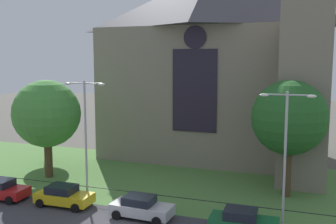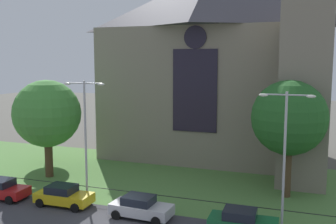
# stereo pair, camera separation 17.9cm
# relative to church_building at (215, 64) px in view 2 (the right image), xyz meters

# --- Properties ---
(ground) EXTENTS (160.00, 160.00, 0.00)m
(ground) POSITION_rel_church_building_xyz_m (-1.87, -9.33, -10.27)
(ground) COLOR #56544C
(grass_verge) EXTENTS (120.00, 20.00, 0.01)m
(grass_verge) POSITION_rel_church_building_xyz_m (-1.87, -11.33, -10.27)
(grass_verge) COLOR #517F3D
(grass_verge) RESTS_ON ground
(church_building) EXTENTS (23.20, 16.20, 26.00)m
(church_building) POSITION_rel_church_building_xyz_m (0.00, 0.00, 0.00)
(church_building) COLOR gray
(church_building) RESTS_ON ground
(iron_railing) EXTENTS (24.66, 0.07, 1.13)m
(iron_railing) POSITION_rel_church_building_xyz_m (-0.77, -16.83, -9.32)
(iron_railing) COLOR black
(iron_railing) RESTS_ON ground
(tree_right_near) EXTENTS (5.79, 5.79, 9.16)m
(tree_right_near) POSITION_rel_church_building_xyz_m (8.24, -10.83, -4.05)
(tree_right_near) COLOR #4C3823
(tree_right_near) RESTS_ON ground
(tree_left_far) EXTENTS (4.04, 4.04, 6.67)m
(tree_left_far) POSITION_rel_church_building_xyz_m (-16.39, -7.52, -5.70)
(tree_left_far) COLOR brown
(tree_left_far) RESTS_ON ground
(tree_left_near) EXTENTS (6.08, 6.08, 8.90)m
(tree_left_near) POSITION_rel_church_building_xyz_m (-12.59, -12.54, -4.44)
(tree_left_near) COLOR #4C3823
(tree_left_near) RESTS_ON ground
(streetlamp_near) EXTENTS (3.37, 0.26, 9.15)m
(streetlamp_near) POSITION_rel_church_building_xyz_m (-5.96, -16.93, -4.54)
(streetlamp_near) COLOR #B2B2B7
(streetlamp_near) RESTS_ON ground
(streetlamp_far) EXTENTS (3.37, 0.26, 8.71)m
(streetlamp_far) POSITION_rel_church_building_xyz_m (8.29, -16.93, -4.77)
(streetlamp_far) COLOR #B2B2B7
(streetlamp_far) RESTS_ON ground
(parked_car_red) EXTENTS (4.23, 2.08, 1.51)m
(parked_car_red) POSITION_rel_church_building_xyz_m (-12.56, -18.63, -9.53)
(parked_car_red) COLOR #B21919
(parked_car_red) RESTS_ON ground
(parked_car_yellow) EXTENTS (4.22, 2.06, 1.51)m
(parked_car_yellow) POSITION_rel_church_building_xyz_m (-7.12, -18.30, -9.53)
(parked_car_yellow) COLOR gold
(parked_car_yellow) RESTS_ON ground
(parked_car_silver) EXTENTS (4.28, 2.19, 1.51)m
(parked_car_silver) POSITION_rel_church_building_xyz_m (-0.84, -18.51, -9.53)
(parked_car_silver) COLOR #B7B7BC
(parked_car_silver) RESTS_ON ground
(parked_car_green) EXTENTS (4.24, 2.11, 1.51)m
(parked_car_green) POSITION_rel_church_building_xyz_m (6.03, -18.65, -9.53)
(parked_car_green) COLOR #196033
(parked_car_green) RESTS_ON ground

